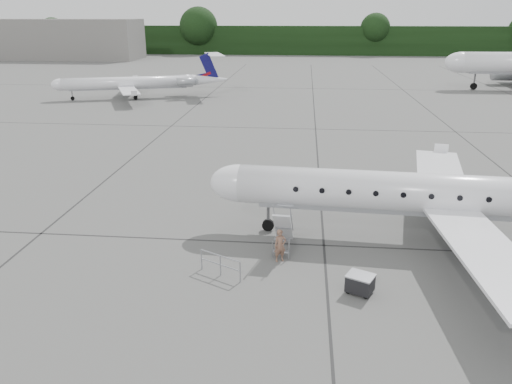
# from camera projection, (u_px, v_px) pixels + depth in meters

# --- Properties ---
(ground) EXTENTS (320.00, 320.00, 0.00)m
(ground) POSITION_uv_depth(u_px,v_px,m) (445.00, 280.00, 22.36)
(ground) COLOR #5E5E5C
(ground) RESTS_ON ground
(treeline) EXTENTS (260.00, 4.00, 8.00)m
(treeline) POSITION_uv_depth(u_px,v_px,m) (329.00, 41.00, 142.84)
(treeline) COLOR black
(treeline) RESTS_ON ground
(terminal_building) EXTENTS (40.00, 14.00, 10.00)m
(terminal_building) POSITION_uv_depth(u_px,v_px,m) (63.00, 39.00, 130.12)
(terminal_building) COLOR slate
(terminal_building) RESTS_ON ground
(main_regional_jet) EXTENTS (29.98, 22.49, 7.35)m
(main_regional_jet) POSITION_uv_depth(u_px,v_px,m) (461.00, 176.00, 24.73)
(main_regional_jet) COLOR white
(main_regional_jet) RESTS_ON ground
(airstair) EXTENTS (0.99, 2.28, 2.30)m
(airstair) POSITION_uv_depth(u_px,v_px,m) (283.00, 229.00, 24.85)
(airstair) COLOR white
(airstair) RESTS_ON ground
(passenger) EXTENTS (0.69, 0.57, 1.62)m
(passenger) POSITION_uv_depth(u_px,v_px,m) (280.00, 246.00, 23.80)
(passenger) COLOR brown
(passenger) RESTS_ON ground
(safety_railing) EXTENTS (1.98, 1.11, 1.00)m
(safety_railing) POSITION_uv_depth(u_px,v_px,m) (220.00, 266.00, 22.56)
(safety_railing) COLOR gray
(safety_railing) RESTS_ON ground
(baggage_cart) EXTENTS (1.33, 1.24, 0.92)m
(baggage_cart) POSITION_uv_depth(u_px,v_px,m) (360.00, 283.00, 21.15)
(baggage_cart) COLOR black
(baggage_cart) RESTS_ON ground
(bg_regional_left) EXTENTS (26.74, 22.63, 5.98)m
(bg_regional_left) POSITION_uv_depth(u_px,v_px,m) (128.00, 77.00, 69.26)
(bg_regional_left) COLOR white
(bg_regional_left) RESTS_ON ground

